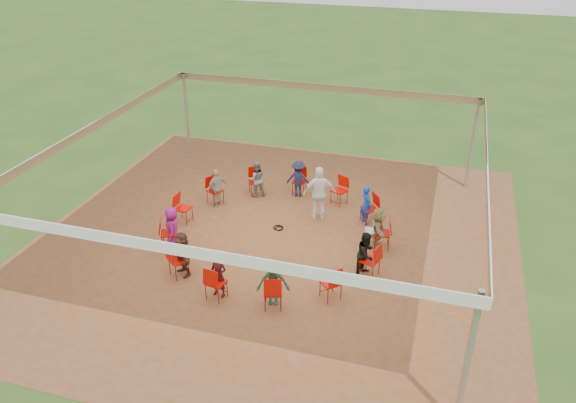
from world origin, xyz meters
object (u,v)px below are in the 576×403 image
(chair_0, at_px, (382,233))
(person_seated_3, at_px, (256,179))
(person_seated_8, at_px, (273,283))
(standing_person, at_px, (319,193))
(chair_10, at_px, (273,291))
(cable_coil, at_px, (279,228))
(laptop, at_px, (372,229))
(chair_6, at_px, (183,208))
(person_seated_2, at_px, (298,179))
(person_seated_6, at_px, (182,254))
(chair_2, at_px, (339,191))
(chair_7, at_px, (169,233))
(person_seated_1, at_px, (366,205))
(chair_3, at_px, (299,182))
(chair_5, at_px, (215,191))
(person_seated_5, at_px, (173,228))
(chair_8, at_px, (179,260))
(chair_9, at_px, (216,282))
(chair_4, at_px, (256,182))
(person_seated_9, at_px, (366,254))
(person_seated_7, at_px, (218,274))
(person_seated_0, at_px, (378,228))
(chair_11, at_px, (331,283))
(chair_12, at_px, (370,260))

(chair_0, relative_size, person_seated_3, 0.75)
(person_seated_8, distance_m, standing_person, 4.21)
(chair_10, xyz_separation_m, cable_coil, (-0.95, 3.41, -0.43))
(chair_10, bearing_deg, laptop, 44.78)
(chair_6, bearing_deg, person_seated_3, 150.00)
(chair_0, height_order, standing_person, standing_person)
(person_seated_2, bearing_deg, person_seated_6, 69.23)
(chair_2, bearing_deg, person_seated_6, 83.22)
(chair_7, relative_size, person_seated_1, 0.75)
(chair_3, relative_size, chair_5, 1.00)
(person_seated_3, relative_size, person_seated_5, 1.00)
(person_seated_5, height_order, person_seated_8, same)
(cable_coil, bearing_deg, person_seated_2, 90.33)
(chair_8, xyz_separation_m, chair_9, (1.26, -0.58, 0.00))
(chair_4, xyz_separation_m, person_seated_5, (-1.08, -3.60, 0.15))
(standing_person, bearing_deg, chair_0, 130.28)
(chair_0, relative_size, person_seated_9, 0.75)
(chair_10, bearing_deg, chair_6, 124.62)
(person_seated_2, height_order, laptop, person_seated_2)
(chair_9, bearing_deg, standing_person, 83.33)
(chair_5, relative_size, person_seated_6, 0.75)
(person_seated_6, bearing_deg, person_seated_1, 83.08)
(chair_2, relative_size, person_seated_7, 0.75)
(chair_7, xyz_separation_m, person_seated_2, (2.52, 3.93, 0.15))
(person_seated_0, height_order, standing_person, standing_person)
(chair_10, bearing_deg, person_seated_7, 161.25)
(chair_11, xyz_separation_m, person_seated_1, (0.18, 3.76, 0.15))
(person_seated_5, distance_m, person_seated_6, 1.33)
(person_seated_3, height_order, laptop, person_seated_3)
(chair_2, xyz_separation_m, cable_coil, (-1.34, -1.99, -0.43))
(chair_12, relative_size, person_seated_2, 0.75)
(chair_6, distance_m, person_seated_6, 2.64)
(chair_5, xyz_separation_m, chair_9, (1.90, -4.37, 0.00))
(chair_0, xyz_separation_m, chair_10, (-2.03, -3.26, 0.00))
(chair_4, bearing_deg, person_seated_7, 69.69)
(standing_person, bearing_deg, chair_2, -131.04)
(person_seated_1, distance_m, person_seated_2, 2.58)
(chair_4, xyz_separation_m, chair_5, (-0.99, -0.97, 0.00))
(chair_0, height_order, person_seated_1, person_seated_1)
(chair_9, bearing_deg, chair_6, 138.46)
(chair_11, bearing_deg, person_seated_0, 30.00)
(chair_8, height_order, chair_11, same)
(chair_3, bearing_deg, person_seated_2, 90.00)
(person_seated_3, xyz_separation_m, person_seated_5, (-1.14, -3.50, 0.00))
(chair_10, relative_size, person_seated_6, 0.75)
(person_seated_3, bearing_deg, chair_9, 68.77)
(chair_8, xyz_separation_m, person_seated_9, (4.45, 1.40, 0.15))
(chair_10, xyz_separation_m, chair_11, (1.20, 0.70, 0.00))
(chair_9, bearing_deg, chair_3, 96.92)
(chair_2, xyz_separation_m, chair_9, (-1.78, -5.47, 0.00))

